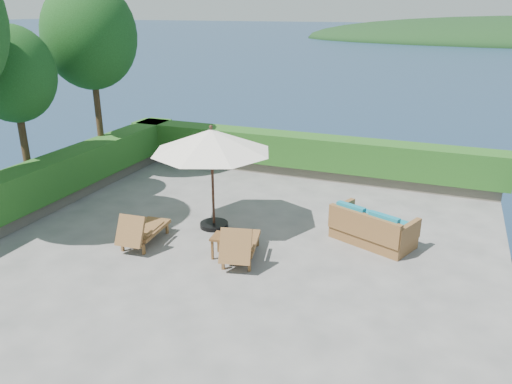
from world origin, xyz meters
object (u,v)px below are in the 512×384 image
at_px(lounge_left, 142,230).
at_px(lounge_right, 240,244).
at_px(side_table, 223,240).
at_px(wicker_loveseat, 372,229).
at_px(patio_umbrella, 211,142).

relative_size(lounge_left, lounge_right, 0.92).
height_order(lounge_left, side_table, lounge_left).
bearing_deg(lounge_left, side_table, -0.33).
relative_size(side_table, wicker_loveseat, 0.25).
distance_m(patio_umbrella, wicker_loveseat, 4.28).
bearing_deg(wicker_loveseat, lounge_left, -135.36).
xyz_separation_m(patio_umbrella, side_table, (0.90, -1.37, -1.79)).
distance_m(lounge_right, wicker_loveseat, 3.16).
relative_size(lounge_right, wicker_loveseat, 0.82).
relative_size(patio_umbrella, wicker_loveseat, 1.43).
height_order(lounge_left, wicker_loveseat, wicker_loveseat).
distance_m(lounge_left, lounge_right, 2.42).
height_order(lounge_left, lounge_right, lounge_right).
bearing_deg(patio_umbrella, lounge_right, -46.59).
bearing_deg(side_table, lounge_right, -1.69).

